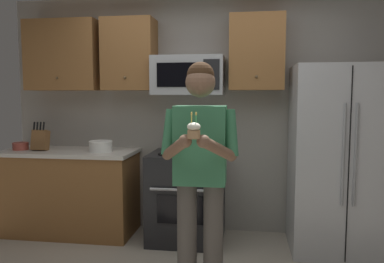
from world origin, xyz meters
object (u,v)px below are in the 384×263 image
microwave (188,76)px  knife_block (40,140)px  bowl_large_white (101,146)px  oven_range (187,196)px  person (200,166)px  bowl_small_colored (21,146)px  refrigerator (339,159)px  cupcake (194,130)px

microwave → knife_block: (-1.61, -0.15, -0.69)m
microwave → bowl_large_white: 1.19m
oven_range → person: (0.27, -1.09, 0.53)m
microwave → bowl_large_white: bearing=-171.0°
bowl_small_colored → person: person is taller
refrigerator → person: refrigerator is taller
microwave → cupcake: microwave is taller
bowl_large_white → person: size_ratio=0.14×
oven_range → refrigerator: bearing=-1.5°
oven_range → knife_block: bearing=-178.9°
microwave → knife_block: size_ratio=2.31×
knife_block → person: 2.16m
bowl_small_colored → cupcake: 2.56m
oven_range → bowl_small_colored: size_ratio=5.39×
microwave → cupcake: (0.27, -1.53, -0.43)m
cupcake → microwave: bearing=100.1°
person → cupcake: bearing=-90.0°
refrigerator → cupcake: (-1.23, -1.37, 0.39)m
knife_block → person: bearing=-29.3°
bowl_large_white → person: (1.20, -1.06, 0.01)m
oven_range → refrigerator: (1.50, -0.04, 0.44)m
cupcake → knife_block: bearing=143.6°
bowl_large_white → knife_block: bearing=-179.8°
microwave → bowl_small_colored: (-1.85, -0.14, -0.76)m
bowl_large_white → bowl_small_colored: (-0.92, 0.00, -0.02)m
microwave → bowl_small_colored: bearing=-175.6°
oven_range → person: size_ratio=0.53×
refrigerator → bowl_small_colored: 3.35m
knife_block → cupcake: bearing=-36.4°
refrigerator → person: 1.61m
refrigerator → bowl_large_white: bearing=179.7°
oven_range → bowl_large_white: bowl_large_white is taller
refrigerator → bowl_small_colored: (-3.35, 0.02, 0.06)m
bowl_small_colored → microwave: bearing=4.4°
refrigerator → bowl_small_colored: size_ratio=10.41×
knife_block → bowl_large_white: bearing=0.2°
oven_range → knife_block: knife_block is taller
bowl_large_white → bowl_small_colored: bearing=179.8°
microwave → bowl_large_white: microwave is taller
microwave → person: 1.43m
refrigerator → person: (-1.23, -1.05, 0.10)m
microwave → knife_block: bearing=-174.7°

